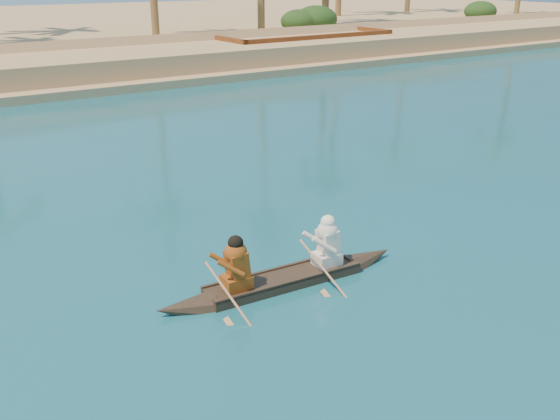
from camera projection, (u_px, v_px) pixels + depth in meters
canoe at (283, 272)px, 10.50m from camera, size 4.56×0.93×1.25m
barge_right at (305, 48)px, 37.39m from camera, size 10.91×3.81×1.81m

